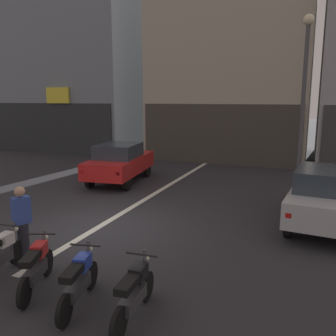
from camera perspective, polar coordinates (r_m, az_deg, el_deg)
ground_plane at (r=10.16m, az=-11.08°, el=-9.29°), size 120.00×120.00×0.00m
lane_centre_line at (r=15.31m, az=1.19°, el=-2.12°), size 0.20×18.00×0.01m
car_red_crossing_near at (r=15.16m, az=-7.69°, el=1.05°), size 2.31×4.30×1.64m
car_silver_parked_kerbside at (r=10.72m, az=23.96°, el=-4.00°), size 2.08×4.23×1.64m
street_lamp at (r=12.93m, az=20.88°, el=11.66°), size 0.36×0.36×6.15m
motorcycle_red_row_left_mid at (r=7.24m, az=-20.28°, el=-14.48°), size 0.73×1.58×0.98m
motorcycle_blue_row_centre at (r=6.53m, az=-14.05°, el=-17.02°), size 0.58×1.64×0.98m
motorcycle_black_row_right_mid at (r=6.05m, az=-5.41°, el=-19.11°), size 0.55×1.67×0.98m
person_by_motorcycles at (r=8.37m, az=-22.25°, el=-8.18°), size 0.35×0.42×1.67m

